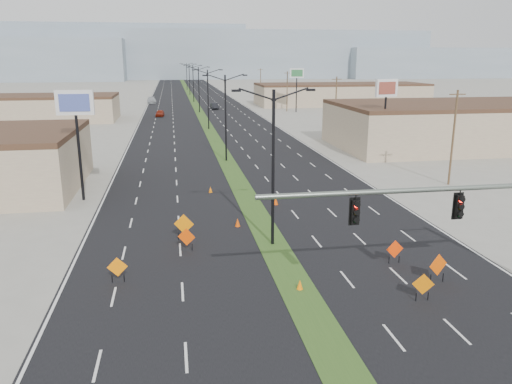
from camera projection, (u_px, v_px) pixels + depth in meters
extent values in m
plane|color=gray|center=(327.00, 344.00, 21.31)|extent=(600.00, 600.00, 0.00)
cube|color=black|center=(199.00, 111.00, 116.57)|extent=(25.00, 400.00, 0.02)
cube|color=#2D4F1C|center=(199.00, 111.00, 116.57)|extent=(2.00, 400.00, 0.04)
cube|color=tan|center=(37.00, 109.00, 96.60)|extent=(30.00, 14.00, 4.50)
cube|color=tan|center=(467.00, 126.00, 68.88)|extent=(36.00, 18.00, 5.50)
cube|color=tan|center=(341.00, 95.00, 131.50)|extent=(44.00, 16.00, 5.00)
cube|color=gray|center=(245.00, 55.00, 309.83)|extent=(220.00, 50.00, 28.00)
cube|color=gray|center=(460.00, 63.00, 323.91)|extent=(160.00, 50.00, 18.00)
cube|color=gray|center=(132.00, 52.00, 317.21)|extent=(140.00, 50.00, 32.00)
cylinder|color=slate|center=(430.00, 189.00, 22.46)|extent=(16.00, 0.24, 0.24)
cube|color=black|center=(355.00, 212.00, 22.13)|extent=(0.50, 0.28, 1.30)
sphere|color=#FF0C05|center=(357.00, 205.00, 21.89)|extent=(0.22, 0.22, 0.22)
cube|color=black|center=(459.00, 207.00, 22.93)|extent=(0.50, 0.28, 1.30)
sphere|color=#FF0C05|center=(461.00, 200.00, 22.69)|extent=(0.22, 0.22, 0.22)
cylinder|color=black|center=(273.00, 170.00, 31.45)|extent=(0.20, 0.20, 10.00)
cube|color=black|center=(236.00, 91.00, 29.80)|extent=(0.55, 0.24, 0.14)
cube|color=black|center=(311.00, 90.00, 30.53)|extent=(0.55, 0.24, 0.14)
cylinder|color=black|center=(226.00, 119.00, 58.12)|extent=(0.20, 0.20, 10.00)
cube|color=black|center=(205.00, 75.00, 56.47)|extent=(0.55, 0.24, 0.14)
cube|color=black|center=(245.00, 75.00, 57.20)|extent=(0.55, 0.24, 0.14)
cylinder|color=black|center=(208.00, 100.00, 84.79)|extent=(0.20, 0.20, 10.00)
cube|color=black|center=(194.00, 70.00, 83.14)|extent=(0.55, 0.24, 0.14)
cube|color=black|center=(221.00, 70.00, 83.87)|extent=(0.55, 0.24, 0.14)
cylinder|color=black|center=(199.00, 90.00, 111.46)|extent=(0.20, 0.20, 10.00)
cube|color=black|center=(188.00, 67.00, 109.81)|extent=(0.55, 0.24, 0.14)
cube|color=black|center=(209.00, 67.00, 110.55)|extent=(0.55, 0.24, 0.14)
cylinder|color=black|center=(193.00, 84.00, 138.13)|extent=(0.20, 0.20, 10.00)
cube|color=black|center=(184.00, 65.00, 136.49)|extent=(0.55, 0.24, 0.14)
cube|color=black|center=(201.00, 65.00, 137.22)|extent=(0.55, 0.24, 0.14)
cylinder|color=black|center=(189.00, 80.00, 164.81)|extent=(0.20, 0.20, 10.00)
cube|color=black|center=(182.00, 64.00, 163.16)|extent=(0.55, 0.24, 0.14)
cube|color=black|center=(196.00, 64.00, 163.89)|extent=(0.55, 0.24, 0.14)
cylinder|color=black|center=(187.00, 77.00, 191.48)|extent=(0.20, 0.20, 10.00)
cube|color=black|center=(180.00, 63.00, 189.83)|extent=(0.55, 0.24, 0.14)
cube|color=black|center=(192.00, 63.00, 190.56)|extent=(0.55, 0.24, 0.14)
cylinder|color=#4C3823|center=(453.00, 138.00, 47.15)|extent=(0.20, 0.20, 9.00)
cube|color=#4C3823|center=(458.00, 94.00, 46.08)|extent=(1.60, 0.10, 0.10)
cylinder|color=#4C3823|center=(336.00, 105.00, 80.49)|extent=(0.20, 0.20, 9.00)
cube|color=#4C3823|center=(337.00, 79.00, 79.42)|extent=(1.60, 0.10, 0.10)
cylinder|color=#4C3823|center=(287.00, 91.00, 113.83)|extent=(0.20, 0.20, 9.00)
cube|color=#4C3823|center=(287.00, 73.00, 112.76)|extent=(1.60, 0.10, 0.10)
cylinder|color=#4C3823|center=(261.00, 84.00, 147.17)|extent=(0.20, 0.20, 9.00)
cube|color=#4C3823|center=(261.00, 70.00, 146.10)|extent=(1.60, 0.10, 0.10)
imported|color=maroon|center=(160.00, 113.00, 104.62)|extent=(1.93, 4.14, 1.37)
imported|color=black|center=(214.00, 106.00, 119.66)|extent=(1.67, 4.39, 1.43)
imported|color=#AEB3B8|center=(152.00, 100.00, 135.07)|extent=(2.71, 5.78, 1.63)
cube|color=orange|center=(117.00, 267.00, 26.95)|extent=(1.09, 0.06, 1.09)
cylinder|color=black|center=(112.00, 279.00, 27.07)|extent=(0.05, 0.05, 0.46)
cylinder|color=black|center=(124.00, 278.00, 27.17)|extent=(0.05, 0.05, 0.46)
cube|color=#E54404|center=(187.00, 237.00, 31.37)|extent=(1.08, 0.43, 1.14)
cylinder|color=black|center=(182.00, 248.00, 31.50)|extent=(0.05, 0.05, 0.47)
cylinder|color=black|center=(192.00, 247.00, 31.61)|extent=(0.05, 0.05, 0.47)
cube|color=orange|center=(184.00, 224.00, 33.23)|extent=(1.32, 0.41, 1.36)
cylinder|color=black|center=(178.00, 236.00, 33.38)|extent=(0.05, 0.05, 0.57)
cylinder|color=black|center=(190.00, 236.00, 33.51)|extent=(0.05, 0.05, 0.57)
cube|color=#FF3A05|center=(395.00, 249.00, 29.49)|extent=(1.08, 0.13, 1.08)
cylinder|color=black|center=(389.00, 260.00, 29.62)|extent=(0.05, 0.05, 0.45)
cylinder|color=black|center=(399.00, 259.00, 29.72)|extent=(0.05, 0.05, 0.45)
cube|color=#D66904|center=(423.00, 284.00, 24.87)|extent=(1.09, 0.28, 1.11)
cylinder|color=black|center=(416.00, 297.00, 24.99)|extent=(0.05, 0.05, 0.46)
cylinder|color=black|center=(428.00, 296.00, 25.10)|extent=(0.05, 0.05, 0.46)
cube|color=#E84F04|center=(438.00, 265.00, 26.91)|extent=(1.20, 0.41, 1.24)
cylinder|color=black|center=(431.00, 279.00, 27.05)|extent=(0.05, 0.05, 0.52)
cylinder|color=black|center=(443.00, 278.00, 27.17)|extent=(0.05, 0.05, 0.52)
cone|color=orange|center=(300.00, 285.00, 26.22)|extent=(0.38, 0.38, 0.58)
cone|color=#DF4804|center=(238.00, 222.00, 36.12)|extent=(0.49, 0.49, 0.63)
cone|color=#DB4204|center=(276.00, 201.00, 41.53)|extent=(0.51, 0.51, 0.69)
cone|color=orange|center=(210.00, 190.00, 45.29)|extent=(0.42, 0.42, 0.55)
cylinder|color=black|center=(80.00, 156.00, 42.07)|extent=(0.24, 0.24, 7.70)
cube|color=white|center=(75.00, 103.00, 40.92)|extent=(3.05, 0.43, 2.03)
cube|color=#4756AA|center=(74.00, 103.00, 40.73)|extent=(2.43, 0.11, 1.42)
cylinder|color=black|center=(384.00, 126.00, 59.99)|extent=(0.24, 0.24, 7.82)
cube|color=white|center=(387.00, 88.00, 58.82)|extent=(3.06, 1.22, 2.06)
cube|color=brown|center=(387.00, 88.00, 58.62)|extent=(2.38, 0.75, 1.44)
cylinder|color=black|center=(296.00, 94.00, 112.33)|extent=(0.24, 0.24, 8.01)
cube|color=white|center=(297.00, 73.00, 111.12)|extent=(3.11, 1.34, 2.11)
cube|color=#2F7640|center=(297.00, 73.00, 110.93)|extent=(2.41, 0.85, 1.48)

